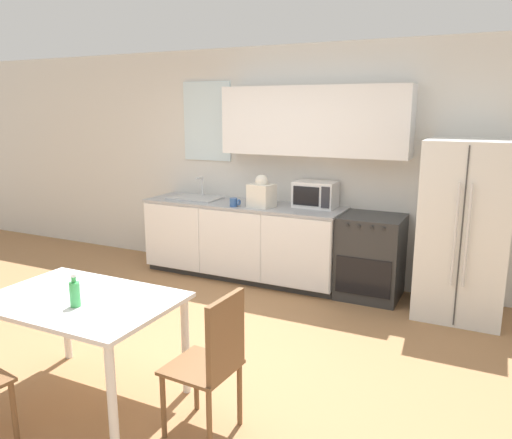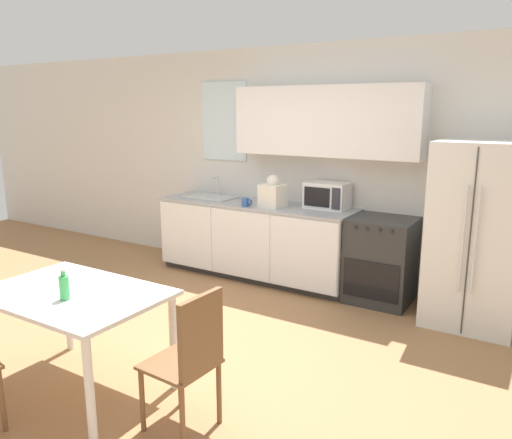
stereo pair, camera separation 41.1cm
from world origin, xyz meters
name	(u,v)px [view 1 (the left image)]	position (x,y,z in m)	size (l,w,h in m)	color
ground_plane	(186,348)	(0.00, 0.00, 0.00)	(12.00, 12.00, 0.00)	#9E7047
wall_back	(292,155)	(0.07, 2.19, 1.46)	(12.00, 0.38, 2.70)	silver
kitchen_counter	(243,240)	(-0.42, 1.86, 0.46)	(2.42, 0.68, 0.91)	#333333
oven_range	(371,257)	(1.11, 1.89, 0.44)	(0.65, 0.63, 0.89)	#2D2D2D
refrigerator	(464,229)	(2.01, 1.81, 0.86)	(0.79, 0.81, 1.71)	silver
kitchen_sink	(196,197)	(-1.08, 1.87, 0.92)	(0.61, 0.41, 0.25)	#B7BABC
microwave	(315,194)	(0.43, 2.01, 1.05)	(0.47, 0.31, 0.29)	silver
coffee_mug	(234,202)	(-0.41, 1.63, 0.95)	(0.12, 0.09, 0.10)	#335999
grocery_bag_0	(262,193)	(-0.12, 1.75, 1.06)	(0.30, 0.27, 0.37)	silver
dining_table	(82,311)	(-0.19, -0.93, 0.65)	(1.27, 0.87, 0.75)	white
dining_chair_side	(214,356)	(0.82, -0.89, 0.54)	(0.42, 0.42, 0.93)	brown
drink_bottle	(75,293)	(-0.12, -1.05, 0.84)	(0.07, 0.07, 0.22)	#3FB259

